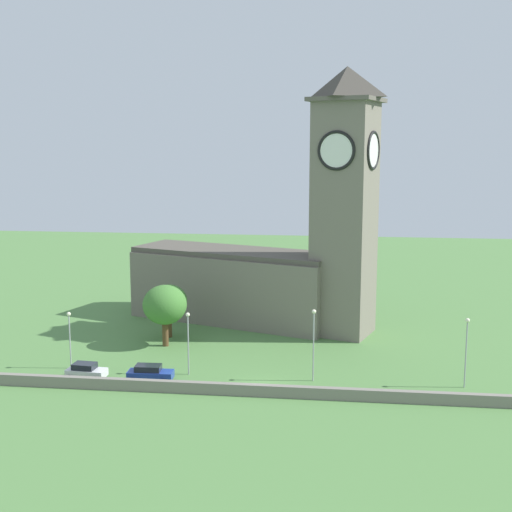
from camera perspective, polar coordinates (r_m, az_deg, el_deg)
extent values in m
plane|color=#517F42|center=(83.27, 1.67, -7.41)|extent=(200.00, 200.00, 0.00)
cube|color=slate|center=(93.62, -1.87, -2.64)|extent=(29.55, 17.96, 9.13)
cube|color=#524C43|center=(92.72, -1.88, 0.34)|extent=(29.30, 17.25, 0.70)
cube|color=slate|center=(85.83, 7.42, 2.95)|extent=(8.69, 8.69, 29.11)
cube|color=#5B554B|center=(85.48, 7.64, 12.86)|extent=(10.08, 10.08, 0.50)
pyramid|color=#403C35|center=(85.64, 7.67, 14.29)|extent=(9.13, 9.13, 3.76)
cylinder|color=white|center=(82.03, 6.76, 8.79)|extent=(4.17, 1.55, 4.37)
torus|color=black|center=(82.03, 6.76, 8.79)|extent=(4.63, 1.93, 4.77)
cylinder|color=white|center=(84.27, 9.81, 8.73)|extent=(1.55, 4.17, 4.37)
torus|color=black|center=(84.27, 9.81, 8.73)|extent=(1.93, 4.63, 4.77)
cube|color=gray|center=(66.67, 0.24, -11.22)|extent=(54.58, 0.70, 1.16)
cube|color=silver|center=(73.32, -14.04, -9.48)|extent=(4.19, 2.10, 0.77)
cube|color=#1E232B|center=(73.19, -14.21, -8.95)|extent=(2.39, 1.75, 0.61)
cylinder|color=black|center=(73.64, -12.75, -9.66)|extent=(0.64, 0.37, 0.62)
cylinder|color=black|center=(72.11, -13.34, -10.10)|extent=(0.64, 0.37, 0.62)
cylinder|color=black|center=(74.78, -14.70, -9.44)|extent=(0.64, 0.37, 0.62)
cylinder|color=black|center=(73.27, -15.33, -9.86)|extent=(0.64, 0.37, 0.62)
cube|color=#233D9E|center=(71.36, -8.85, -9.82)|extent=(4.69, 1.93, 0.79)
cube|color=#1E232B|center=(71.18, -9.05, -9.27)|extent=(2.65, 1.64, 0.62)
cylinder|color=black|center=(71.95, -7.44, -9.95)|extent=(0.64, 0.34, 0.63)
cylinder|color=black|center=(70.33, -7.75, -10.42)|extent=(0.64, 0.34, 0.63)
cylinder|color=black|center=(72.67, -9.90, -9.82)|extent=(0.64, 0.34, 0.63)
cylinder|color=black|center=(71.07, -10.26, -10.28)|extent=(0.64, 0.34, 0.63)
cylinder|color=#9EA0A5|center=(76.47, -15.35, -7.00)|extent=(0.14, 0.14, 5.82)
sphere|color=#F4EFCC|center=(75.67, -15.45, -4.73)|extent=(0.44, 0.44, 0.44)
cylinder|color=#9EA0A5|center=(72.16, -5.71, -7.51)|extent=(0.14, 0.14, 6.27)
sphere|color=#F4EFCC|center=(71.26, -5.76, -4.92)|extent=(0.44, 0.44, 0.44)
cylinder|color=#9EA0A5|center=(70.03, 4.85, -7.67)|extent=(0.14, 0.14, 7.10)
sphere|color=#F4EFCC|center=(69.03, 4.89, -4.67)|extent=(0.44, 0.44, 0.44)
cylinder|color=#9EA0A5|center=(71.14, 17.21, -7.96)|extent=(0.14, 0.14, 6.69)
sphere|color=#F4EFCC|center=(70.19, 17.35, -5.18)|extent=(0.44, 0.44, 0.44)
cylinder|color=brown|center=(86.52, -7.28, -5.82)|extent=(0.64, 0.64, 2.95)
ellipsoid|color=#427A33|center=(85.75, -7.33, -3.76)|extent=(4.58, 4.58, 4.12)
cylinder|color=brown|center=(82.86, -7.62, -6.45)|extent=(0.74, 0.74, 3.11)
ellipsoid|color=#427A33|center=(81.97, -7.67, -4.07)|extent=(5.28, 5.28, 4.75)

